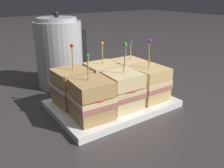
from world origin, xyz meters
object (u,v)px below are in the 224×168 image
object	(u,v)px
sandwich_front_left	(92,100)
kettle_steel	(60,53)
sandwich_front_center	(122,91)
sandwich_back_left	(72,87)
serving_platter	(112,104)
sandwich_back_center	(102,80)
sandwich_front_right	(150,83)
sandwich_back_right	(128,74)

from	to	relation	value
sandwich_front_left	kettle_steel	distance (m)	0.31
sandwich_front_center	sandwich_back_left	world-z (taller)	sandwich_front_center
serving_platter	kettle_steel	xyz separation A→B (m)	(-0.05, 0.25, 0.11)
sandwich_front_center	sandwich_back_center	world-z (taller)	sandwich_front_center
serving_platter	sandwich_front_right	world-z (taller)	sandwich_front_right
sandwich_front_center	sandwich_front_right	world-z (taller)	sandwich_front_center
sandwich_front_left	sandwich_front_right	size ratio (longest dim) A/B	0.92
sandwich_back_left	sandwich_back_right	world-z (taller)	sandwich_back_left
sandwich_front_left	serving_platter	bearing A→B (deg)	28.35
sandwich_back_right	sandwich_back_center	bearing A→B (deg)	-178.90
sandwich_front_left	sandwich_back_left	size ratio (longest dim) A/B	0.96
serving_platter	sandwich_back_left	size ratio (longest dim) A/B	2.00
sandwich_front_left	sandwich_back_center	bearing A→B (deg)	46.82
sandwich_front_left	sandwich_front_center	distance (m)	0.09
sandwich_front_left	sandwich_back_right	world-z (taller)	sandwich_front_left
sandwich_front_left	sandwich_back_left	bearing A→B (deg)	91.70
sandwich_front_center	sandwich_back_center	distance (m)	0.10
sandwich_front_center	sandwich_back_center	xyz separation A→B (m)	(0.00, 0.10, -0.00)
sandwich_back_right	sandwich_front_center	bearing A→B (deg)	-135.25
serving_platter	sandwich_front_left	size ratio (longest dim) A/B	2.08
sandwich_front_left	kettle_steel	bearing A→B (deg)	80.77
sandwich_front_left	sandwich_back_right	xyz separation A→B (m)	(0.19, 0.10, -0.00)
kettle_steel	sandwich_front_center	bearing A→B (deg)	-81.37
sandwich_back_right	kettle_steel	bearing A→B (deg)	126.72
sandwich_front_center	sandwich_front_right	size ratio (longest dim) A/B	1.02
sandwich_front_right	sandwich_back_center	size ratio (longest dim) A/B	1.07
serving_platter	sandwich_back_right	size ratio (longest dim) A/B	2.15
sandwich_back_left	sandwich_back_right	distance (m)	0.20
serving_platter	sandwich_front_center	size ratio (longest dim) A/B	1.88
sandwich_front_right	kettle_steel	bearing A→B (deg)	116.35
sandwich_back_center	sandwich_back_right	distance (m)	0.10
serving_platter	sandwich_front_left	bearing A→B (deg)	-151.65
sandwich_front_right	sandwich_back_left	size ratio (longest dim) A/B	1.04
kettle_steel	sandwich_back_right	bearing A→B (deg)	-53.28
sandwich_back_left	kettle_steel	distance (m)	0.21
serving_platter	sandwich_back_right	world-z (taller)	sandwich_back_right
serving_platter	sandwich_back_center	bearing A→B (deg)	91.18
serving_platter	kettle_steel	distance (m)	0.27
sandwich_front_left	sandwich_back_center	size ratio (longest dim) A/B	0.99
sandwich_back_left	sandwich_back_right	xyz separation A→B (m)	(0.20, 0.00, -0.00)
serving_platter	kettle_steel	bearing A→B (deg)	100.80
serving_platter	sandwich_back_right	xyz separation A→B (m)	(0.10, 0.05, 0.06)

